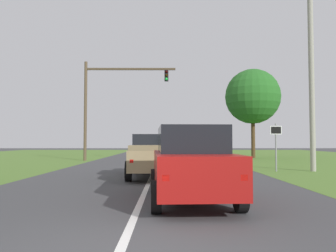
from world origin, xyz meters
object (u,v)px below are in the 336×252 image
at_px(traffic_light, 108,95).
at_px(red_suv_near, 190,162).
at_px(pickup_truck_lead, 154,155).
at_px(crossing_suv_far, 197,149).
at_px(keep_moving_sign, 276,141).
at_px(oak_tree_right, 253,97).
at_px(utility_pole_right, 311,75).

bearing_deg(traffic_light, red_suv_near, -73.80).
height_order(pickup_truck_lead, crossing_suv_far, pickup_truck_lead).
bearing_deg(red_suv_near, keep_moving_sign, 59.28).
height_order(red_suv_near, traffic_light, traffic_light).
xyz_separation_m(traffic_light, keep_moving_sign, (10.44, -9.92, -3.73)).
height_order(pickup_truck_lead, traffic_light, traffic_light).
relative_size(red_suv_near, crossing_suv_far, 1.07).
xyz_separation_m(pickup_truck_lead, traffic_light, (-4.21, 12.60, 4.37)).
distance_m(oak_tree_right, crossing_suv_far, 7.50).
distance_m(keep_moving_sign, utility_pole_right, 3.95).
xyz_separation_m(red_suv_near, oak_tree_right, (7.52, 22.56, 4.76)).
distance_m(red_suv_near, crossing_suv_far, 20.89).
height_order(red_suv_near, utility_pole_right, utility_pole_right).
bearing_deg(red_suv_near, crossing_suv_far, 84.24).
xyz_separation_m(keep_moving_sign, utility_pole_right, (1.95, 0.07, 3.44)).
height_order(traffic_light, oak_tree_right, oak_tree_right).
bearing_deg(red_suv_near, utility_pole_right, 50.80).
bearing_deg(oak_tree_right, traffic_light, -162.37).
height_order(pickup_truck_lead, keep_moving_sign, keep_moving_sign).
bearing_deg(oak_tree_right, utility_pole_right, -92.00).
bearing_deg(crossing_suv_far, traffic_light, -162.70).
height_order(keep_moving_sign, crossing_suv_far, keep_moving_sign).
xyz_separation_m(pickup_truck_lead, oak_tree_right, (8.67, 16.70, 4.82)).
bearing_deg(keep_moving_sign, oak_tree_right, 80.13).
bearing_deg(oak_tree_right, crossing_suv_far, -161.92).
bearing_deg(oak_tree_right, keep_moving_sign, -99.87).
bearing_deg(traffic_light, crossing_suv_far, 17.30).
bearing_deg(utility_pole_right, red_suv_near, -129.20).
relative_size(red_suv_near, traffic_light, 0.60).
xyz_separation_m(traffic_light, utility_pole_right, (12.39, -9.84, -0.29)).
distance_m(red_suv_near, traffic_light, 19.70).
bearing_deg(utility_pole_right, keep_moving_sign, -177.80).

